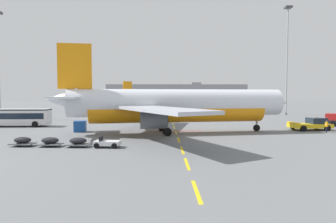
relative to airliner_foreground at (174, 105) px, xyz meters
name	(u,v)px	position (x,y,z in m)	size (l,w,h in m)	color
ground	(275,120)	(22.31, 20.19, -3.95)	(400.00, 400.00, 0.00)	slate
apron_paint_markings	(172,122)	(0.31, 16.84, -3.95)	(8.00, 94.53, 0.01)	yellow
airliner_foreground	(174,105)	(0.00, 0.00, 0.00)	(34.79, 34.28, 12.20)	silver
pushback_tug	(311,124)	(21.20, 3.04, -3.05)	(6.25, 3.66, 2.08)	yellow
airliner_mid_left	(151,102)	(-5.60, 58.65, -0.82)	(22.47, 23.87, 9.68)	white
apron_shuttle_bus	(14,116)	(-27.15, 9.06, -2.20)	(12.12, 3.35, 3.00)	silver
baggage_train	(64,142)	(-11.85, -10.68, -3.42)	(11.68, 2.60, 1.14)	silver
ground_crew_worker	(326,126)	(21.94, 0.18, -2.98)	(0.33, 0.68, 1.70)	#191E38
uld_cargo_container	(80,126)	(-13.73, 1.67, -3.15)	(1.74, 1.70, 1.60)	#194C9E
apron_light_mast_far	(287,49)	(32.03, 37.53, 13.82)	(1.80, 1.80, 29.11)	slate
terminal_satellite	(176,94)	(6.70, 141.04, 1.89)	(83.54, 23.49, 13.25)	gray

